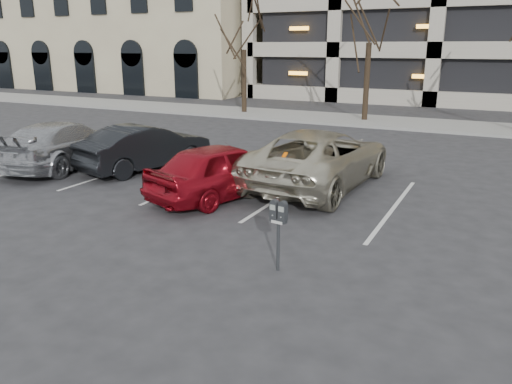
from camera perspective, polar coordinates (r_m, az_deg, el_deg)
ground at (r=10.72m, az=5.52°, el=-4.23°), size 140.00×140.00×0.00m
sidewalk at (r=25.90m, az=18.73°, el=7.31°), size 80.00×4.00×0.12m
stall_lines at (r=13.24m, az=3.54°, el=-0.12°), size 16.90×5.20×0.00m
office_building at (r=50.56m, az=-12.73°, el=20.24°), size 26.00×16.20×15.00m
tree_a at (r=28.85m, az=-1.43°, el=20.21°), size 3.47×3.47×7.88m
parking_meter at (r=8.45m, az=2.58°, el=-3.01°), size 0.33×0.17×1.25m
suv_silver at (r=13.89m, az=7.18°, el=3.90°), size 2.93×5.82×1.58m
car_red at (r=12.78m, az=-3.72°, el=2.56°), size 2.90×4.51×1.43m
car_dark at (r=16.06m, az=-12.49°, el=5.03°), size 2.61×4.53×1.41m
car_silver at (r=17.18m, az=-21.05°, el=5.13°), size 2.86×5.30×1.46m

